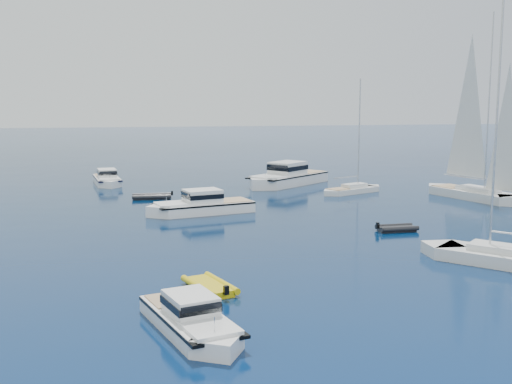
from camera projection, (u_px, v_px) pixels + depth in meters
ground at (418, 332)px, 27.44m from camera, size 400.00×400.00×0.00m
motor_cruiser_near at (192, 332)px, 27.41m from camera, size 4.67×8.49×2.13m
motor_cruiser_centre at (201, 213)px, 55.56m from camera, size 10.72×5.57×2.69m
motor_cruiser_distant at (286, 185)px, 73.70m from camera, size 12.61×11.51×3.44m
motor_cruiser_horizon at (107, 184)px, 74.22m from camera, size 3.93×9.08×2.31m
sailboat_mid_r at (508, 265)px, 38.35m from camera, size 10.10×10.66×17.14m
sailboat_centre at (352, 193)px, 67.57m from camera, size 8.63×5.69×12.51m
sailboat_sails_r at (473, 198)px, 63.79m from camera, size 7.32×13.22×18.86m
tender_yellow at (210, 290)px, 33.39m from camera, size 3.23×4.35×0.95m
tender_grey_near at (397, 231)px, 48.14m from camera, size 3.19×1.86×0.95m
tender_grey_far at (152, 199)px, 63.61m from camera, size 4.13×2.31×0.95m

